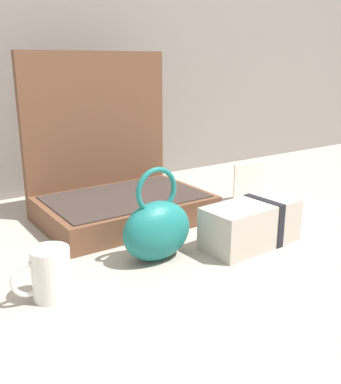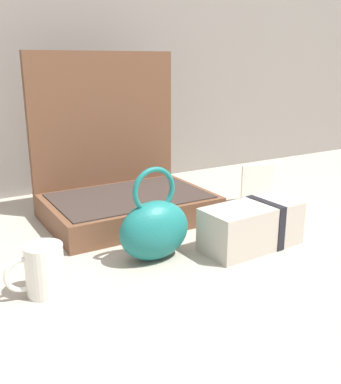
% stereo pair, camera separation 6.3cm
% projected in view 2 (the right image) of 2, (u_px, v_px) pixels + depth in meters
% --- Properties ---
extents(ground_plane, '(6.00, 6.00, 0.00)m').
position_uv_depth(ground_plane, '(171.00, 240.00, 1.06)').
color(ground_plane, '#9E9384').
extents(open_suitcase, '(0.43, 0.31, 0.44)m').
position_uv_depth(open_suitcase, '(121.00, 180.00, 1.21)').
color(open_suitcase, brown).
rests_on(open_suitcase, ground_plane).
extents(teal_pouch_handbag, '(0.16, 0.10, 0.20)m').
position_uv_depth(teal_pouch_handbag, '(154.00, 228.00, 0.94)').
color(teal_pouch_handbag, '#196B66').
rests_on(teal_pouch_handbag, ground_plane).
extents(cream_toiletry_bag, '(0.24, 0.12, 0.10)m').
position_uv_depth(cream_toiletry_bag, '(253.00, 226.00, 1.01)').
color(cream_toiletry_bag, '#B2A899').
rests_on(cream_toiletry_bag, ground_plane).
extents(coffee_mug, '(0.11, 0.07, 0.10)m').
position_uv_depth(coffee_mug, '(43.00, 270.00, 0.80)').
color(coffee_mug, silver).
rests_on(coffee_mug, ground_plane).
extents(info_card_left, '(0.10, 0.03, 0.11)m').
position_uv_depth(info_card_left, '(257.00, 183.00, 1.34)').
color(info_card_left, silver).
rests_on(info_card_left, ground_plane).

